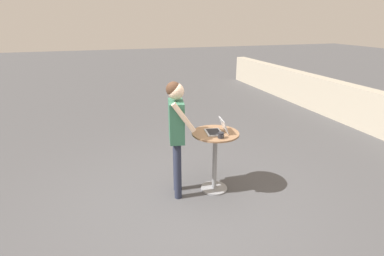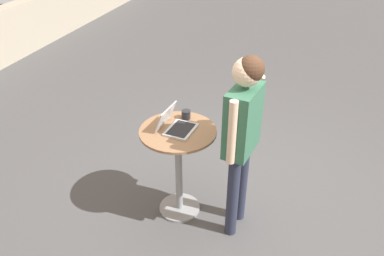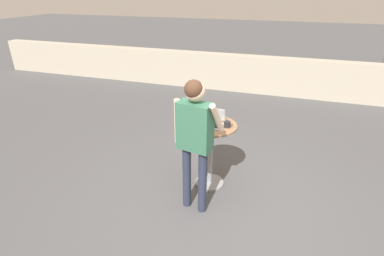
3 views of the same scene
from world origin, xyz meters
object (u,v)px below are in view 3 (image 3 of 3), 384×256
Objects in this scene: laptop at (212,121)px; cafe_table at (211,144)px; standing_person at (195,131)px; coffee_mug at (227,124)px.

cafe_table is at bearing -107.81° from laptop.
standing_person reaches higher than cafe_table.
laptop is (0.01, 0.02, 0.35)m from cafe_table.
coffee_mug is (0.23, -0.01, 0.35)m from cafe_table.
cafe_table is 0.76m from standing_person.
coffee_mug is at bearing 64.73° from standing_person.
cafe_table is 2.81× the size of laptop.
laptop is at bearing 172.11° from coffee_mug.
laptop is 2.95× the size of coffee_mug.
cafe_table is 0.41m from coffee_mug.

